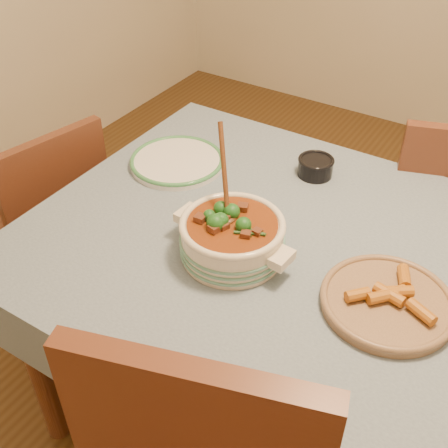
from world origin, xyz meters
name	(u,v)px	position (x,y,z in m)	size (l,w,h in m)	color
floor	(315,437)	(0.00, 0.00, 0.00)	(4.50, 4.50, 0.00)	#492E15
dining_table	(341,295)	(0.00, 0.00, 0.66)	(1.68, 1.08, 0.76)	brown
stew_casserole	(232,235)	(-0.26, -0.11, 0.82)	(0.33, 0.27, 0.31)	#EDDFC7
white_plate	(177,161)	(-0.63, 0.16, 0.77)	(0.33, 0.33, 0.03)	silver
condiment_bowl	(316,166)	(-0.24, 0.34, 0.79)	(0.12, 0.12, 0.06)	black
fried_plate	(388,300)	(0.13, -0.07, 0.78)	(0.32, 0.32, 0.05)	#9E7D57
chair_far	(447,217)	(0.12, 0.69, 0.52)	(0.54, 0.54, 0.91)	brown
chair_left	(50,217)	(-1.09, -0.01, 0.47)	(0.46, 0.46, 0.83)	brown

